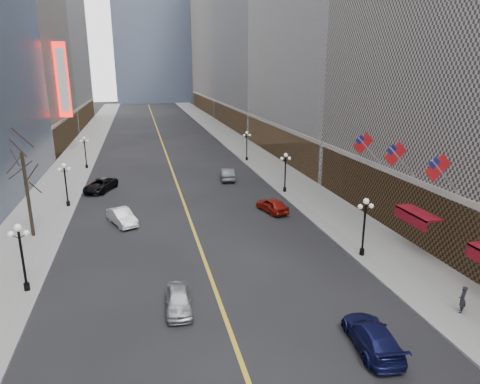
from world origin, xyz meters
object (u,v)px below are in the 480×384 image
streetlamp_east_1 (365,221)px  car_nb_mid (122,217)px  streetlamp_east_2 (285,168)px  ped_ne_corner (463,299)px  car_sb_near (372,336)px  streetlamp_west_3 (85,149)px  car_sb_far (228,174)px  car_nb_near (179,300)px  streetlamp_east_3 (247,143)px  streetlamp_west_2 (65,180)px  streetlamp_west_1 (21,251)px  car_sb_mid (272,205)px  car_nb_far (100,185)px

streetlamp_east_1 → car_nb_mid: 21.49m
streetlamp_east_2 → ped_ne_corner: size_ratio=2.73×
car_sb_near → streetlamp_west_3: bearing=-61.5°
streetlamp_east_1 → car_sb_far: (-5.24, 25.36, -2.14)m
car_nb_near → car_nb_mid: car_nb_mid is taller
car_nb_near → car_sb_far: size_ratio=0.83×
streetlamp_east_3 → car_nb_near: (-14.31, -40.32, -2.25)m
streetlamp_west_2 → car_sb_near: streetlamp_west_2 is taller
streetlamp_west_1 → streetlamp_west_2: same height
car_sb_far → streetlamp_east_3: bearing=-108.2°
streetlamp_west_2 → car_nb_mid: size_ratio=1.04×
car_sb_near → car_sb_far: size_ratio=1.03×
streetlamp_east_2 → car_nb_mid: streetlamp_east_2 is taller
streetlamp_west_3 → car_nb_mid: (5.60, -24.47, -2.18)m
car_nb_mid → car_nb_near: bearing=-98.9°
streetlamp_east_2 → car_sb_mid: bearing=-119.0°
car_sb_near → streetlamp_west_2: bearing=-50.1°
streetlamp_east_2 → streetlamp_west_3: same height
streetlamp_west_2 → car_sb_far: 19.90m
streetlamp_west_1 → ped_ne_corner: bearing=-18.8°
streetlamp_east_1 → car_nb_mid: (-18.00, 11.53, -2.18)m
streetlamp_west_3 → streetlamp_east_2: bearing=-37.3°
streetlamp_east_1 → car_nb_mid: bearing=147.4°
car_nb_near → car_nb_far: (-6.49, 27.92, 0.06)m
car_sb_mid → car_nb_near: bearing=41.4°
streetlamp_west_2 → car_nb_near: 24.28m
streetlamp_west_2 → ped_ne_corner: streetlamp_west_2 is taller
streetlamp_east_2 → car_nb_far: streetlamp_east_2 is taller
car_nb_far → car_sb_far: 15.66m
streetlamp_east_3 → streetlamp_west_3: bearing=180.0°
streetlamp_west_1 → streetlamp_west_3: bearing=90.0°
streetlamp_east_2 → streetlamp_west_1: bearing=-142.7°
car_nb_far → ped_ne_corner: bearing=-32.0°
streetlamp_west_2 → streetlamp_west_3: size_ratio=1.00×
streetlamp_west_2 → car_sb_mid: 21.19m
streetlamp_east_3 → streetlamp_west_2: size_ratio=1.00×
car_sb_mid → ped_ne_corner: size_ratio=2.55×
streetlamp_west_2 → streetlamp_east_3: bearing=37.3°
streetlamp_west_3 → ped_ne_corner: (25.27, -44.60, -1.92)m
streetlamp_east_2 → streetlamp_east_3: same height
streetlamp_east_3 → car_sb_mid: streetlamp_east_3 is taller
car_nb_near → car_sb_near: size_ratio=0.80×
streetlamp_east_1 → car_nb_mid: streetlamp_east_1 is taller
streetlamp_west_3 → car_nb_far: (2.80, -12.40, -2.19)m
streetlamp_east_2 → streetlamp_west_2: size_ratio=1.00×
streetlamp_west_1 → car_nb_mid: 13.00m
streetlamp_west_1 → car_nb_near: size_ratio=1.18×
streetlamp_east_2 → car_nb_near: streetlamp_east_2 is taller
streetlamp_east_2 → car_sb_mid: (-3.48, -6.28, -2.18)m
streetlamp_east_1 → streetlamp_west_2: 29.68m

